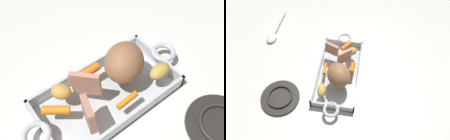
# 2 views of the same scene
# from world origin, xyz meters

# --- Properties ---
(ground_plane) EXTENTS (2.14, 2.14, 0.00)m
(ground_plane) POSITION_xyz_m (0.00, 0.00, 0.00)
(ground_plane) COLOR white
(roasting_dish) EXTENTS (0.47, 0.19, 0.05)m
(roasting_dish) POSITION_xyz_m (0.00, 0.00, 0.01)
(roasting_dish) COLOR silver
(roasting_dish) RESTS_ON ground_plane
(pork_roast) EXTENTS (0.15, 0.15, 0.09)m
(pork_roast) POSITION_xyz_m (-0.06, -0.01, 0.09)
(pork_roast) COLOR #9C6A45
(pork_roast) RESTS_ON roasting_dish
(roast_slice_thin) EXTENTS (0.06, 0.06, 0.08)m
(roast_slice_thin) POSITION_xyz_m (0.05, -0.02, 0.08)
(roast_slice_thin) COLOR tan
(roast_slice_thin) RESTS_ON roasting_dish
(roast_slice_outer) EXTENTS (0.04, 0.07, 0.07)m
(roast_slice_outer) POSITION_xyz_m (0.09, 0.05, 0.08)
(roast_slice_outer) COLOR tan
(roast_slice_outer) RESTS_ON roasting_dish
(baby_carrot_center_right) EXTENTS (0.06, 0.02, 0.02)m
(baby_carrot_center_right) POSITION_xyz_m (-0.01, 0.06, 0.05)
(baby_carrot_center_right) COLOR orange
(baby_carrot_center_right) RESTS_ON roasting_dish
(baby_carrot_northwest) EXTENTS (0.06, 0.03, 0.03)m
(baby_carrot_northwest) POSITION_xyz_m (0.01, -0.06, 0.06)
(baby_carrot_northwest) COLOR orange
(baby_carrot_northwest) RESTS_ON roasting_dish
(baby_carrot_northeast) EXTENTS (0.06, 0.06, 0.02)m
(baby_carrot_northeast) POSITION_xyz_m (0.13, -0.02, 0.06)
(baby_carrot_northeast) COLOR orange
(baby_carrot_northeast) RESTS_ON roasting_dish
(potato_corner) EXTENTS (0.06, 0.06, 0.03)m
(potato_corner) POSITION_xyz_m (0.10, -0.05, 0.06)
(potato_corner) COLOR gold
(potato_corner) RESTS_ON roasting_dish
(potato_golden_small) EXTENTS (0.06, 0.04, 0.03)m
(potato_golden_small) POSITION_xyz_m (-0.13, 0.05, 0.06)
(potato_golden_small) COLOR gold
(potato_golden_small) RESTS_ON roasting_dish
(stove_burner_rear) EXTENTS (0.17, 0.17, 0.02)m
(stove_burner_rear) POSITION_xyz_m (-0.17, 0.24, 0.01)
(stove_burner_rear) COLOR #282623
(stove_burner_rear) RESTS_ON ground_plane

